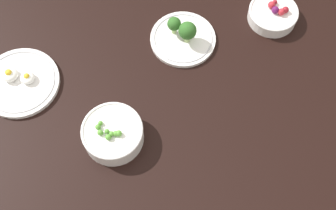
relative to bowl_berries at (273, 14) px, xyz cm
name	(u,v)px	position (x,y,z in cm)	size (l,w,h in cm)	color
dining_table	(168,111)	(27.01, 33.74, -4.23)	(121.43, 112.21, 4.00)	black
bowl_berries	(273,14)	(0.00, 0.00, 0.00)	(14.68, 14.68, 5.77)	white
plate_broccoli	(183,36)	(25.60, 11.20, -0.21)	(19.13, 19.13, 8.44)	white
bowl_peas	(113,134)	(39.91, 44.23, 0.87)	(15.86, 15.86, 6.96)	white
plate_eggs	(20,82)	(68.84, 31.47, -1.23)	(21.86, 21.86, 4.65)	white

